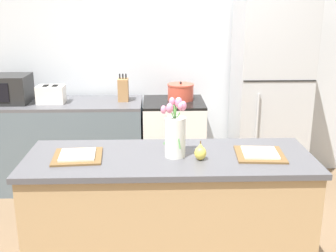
% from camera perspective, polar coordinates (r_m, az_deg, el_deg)
% --- Properties ---
extents(back_wall, '(5.20, 0.08, 2.70)m').
position_cam_1_polar(back_wall, '(4.49, -0.73, 10.27)').
color(back_wall, silver).
rests_on(back_wall, ground_plane).
extents(kitchen_island, '(1.80, 0.66, 0.91)m').
position_cam_1_polar(kitchen_island, '(2.83, 0.17, -12.72)').
color(kitchen_island, tan).
rests_on(kitchen_island, ground_plane).
extents(back_counter, '(1.68, 0.60, 0.89)m').
position_cam_1_polar(back_counter, '(4.41, -14.50, -2.47)').
color(back_counter, slate).
rests_on(back_counter, ground_plane).
extents(stove_range, '(0.60, 0.61, 0.89)m').
position_cam_1_polar(stove_range, '(4.30, 0.76, -2.40)').
color(stove_range, silver).
rests_on(stove_range, ground_plane).
extents(refrigerator, '(0.68, 0.67, 1.85)m').
position_cam_1_polar(refrigerator, '(4.32, 13.50, 3.84)').
color(refrigerator, '#B7BABC').
rests_on(refrigerator, ground_plane).
extents(flower_vase, '(0.16, 0.17, 0.37)m').
position_cam_1_polar(flower_vase, '(2.58, 0.97, -1.01)').
color(flower_vase, silver).
rests_on(flower_vase, kitchen_island).
extents(pear_figurine, '(0.07, 0.07, 0.12)m').
position_cam_1_polar(pear_figurine, '(2.56, 4.41, -3.57)').
color(pear_figurine, '#E5CC4C').
rests_on(pear_figurine, kitchen_island).
extents(plate_setting_left, '(0.32, 0.32, 0.02)m').
position_cam_1_polar(plate_setting_left, '(2.67, -12.14, -3.97)').
color(plate_setting_left, brown).
rests_on(plate_setting_left, kitchen_island).
extents(plate_setting_right, '(0.32, 0.32, 0.02)m').
position_cam_1_polar(plate_setting_right, '(2.70, 12.33, -3.70)').
color(plate_setting_right, brown).
rests_on(plate_setting_right, kitchen_island).
extents(toaster, '(0.28, 0.18, 0.17)m').
position_cam_1_polar(toaster, '(4.24, -15.57, 4.15)').
color(toaster, silver).
rests_on(toaster, back_counter).
extents(cooking_pot, '(0.27, 0.27, 0.19)m').
position_cam_1_polar(cooking_pot, '(4.22, 1.72, 4.64)').
color(cooking_pot, '#CC4C38').
rests_on(cooking_pot, stove_range).
extents(microwave, '(0.48, 0.37, 0.27)m').
position_cam_1_polar(microwave, '(4.40, -21.30, 4.71)').
color(microwave, black).
rests_on(microwave, back_counter).
extents(knife_block, '(0.10, 0.14, 0.27)m').
position_cam_1_polar(knife_block, '(4.20, -6.08, 4.91)').
color(knife_block, '#A37547').
rests_on(knife_block, back_counter).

